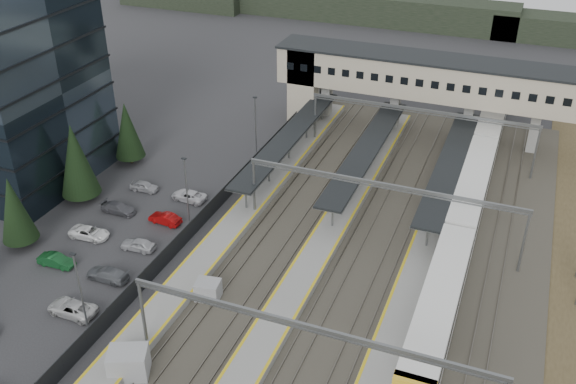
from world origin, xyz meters
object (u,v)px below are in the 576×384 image
at_px(relay_cabin_near, 129,364).
at_px(relay_cabin_far, 208,291).
at_px(footbridge, 403,78).
at_px(train, 472,192).

xyz_separation_m(relay_cabin_near, relay_cabin_far, (1.45, 10.57, -0.27)).
bearing_deg(relay_cabin_near, footbridge, 80.10).
relative_size(relay_cabin_far, train, 0.04).
xyz_separation_m(relay_cabin_near, train, (21.58, 35.51, 0.95)).
relative_size(relay_cabin_near, train, 0.06).
bearing_deg(relay_cabin_far, footbridge, 79.58).
xyz_separation_m(relay_cabin_far, footbridge, (7.83, 42.62, 6.93)).
relative_size(relay_cabin_near, relay_cabin_far, 1.52).
bearing_deg(relay_cabin_near, relay_cabin_far, 82.19).
relative_size(relay_cabin_near, footbridge, 0.09).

